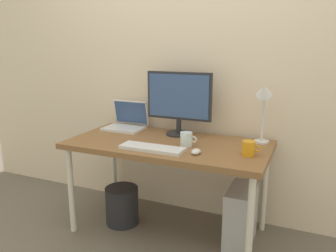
% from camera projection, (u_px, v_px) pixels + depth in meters
% --- Properties ---
extents(ground_plane, '(6.00, 6.00, 0.00)m').
position_uv_depth(ground_plane, '(168.00, 230.00, 2.63)').
color(ground_plane, '#665B51').
extents(back_wall, '(4.40, 0.04, 2.60)m').
position_uv_depth(back_wall, '(189.00, 57.00, 2.70)').
color(back_wall, beige).
rests_on(back_wall, ground_plane).
extents(desk, '(1.45, 0.71, 0.71)m').
position_uv_depth(desk, '(168.00, 150.00, 2.48)').
color(desk, brown).
rests_on(desk, ground_plane).
extents(monitor, '(0.52, 0.20, 0.49)m').
position_uv_depth(monitor, '(179.00, 100.00, 2.60)').
color(monitor, '#232328').
rests_on(monitor, desk).
extents(laptop, '(0.32, 0.27, 0.23)m').
position_uv_depth(laptop, '(127.00, 122.00, 2.86)').
color(laptop, silver).
rests_on(laptop, desk).
extents(desk_lamp, '(0.11, 0.16, 0.45)m').
position_uv_depth(desk_lamp, '(263.00, 100.00, 2.35)').
color(desk_lamp, silver).
rests_on(desk_lamp, desk).
extents(keyboard, '(0.44, 0.14, 0.02)m').
position_uv_depth(keyboard, '(152.00, 148.00, 2.28)').
color(keyboard, silver).
rests_on(keyboard, desk).
extents(mouse, '(0.06, 0.09, 0.03)m').
position_uv_depth(mouse, '(196.00, 152.00, 2.19)').
color(mouse, silver).
rests_on(mouse, desk).
extents(coffee_mug, '(0.12, 0.08, 0.10)m').
position_uv_depth(coffee_mug, '(249.00, 148.00, 2.16)').
color(coffee_mug, orange).
rests_on(coffee_mug, desk).
extents(glass_cup, '(0.12, 0.09, 0.10)m').
position_uv_depth(glass_cup, '(186.00, 139.00, 2.36)').
color(glass_cup, silver).
rests_on(glass_cup, desk).
extents(computer_tower, '(0.18, 0.36, 0.42)m').
position_uv_depth(computer_tower, '(241.00, 216.00, 2.42)').
color(computer_tower, '#B2B2B7').
rests_on(computer_tower, ground_plane).
extents(wastebasket, '(0.26, 0.26, 0.30)m').
position_uv_depth(wastebasket, '(122.00, 205.00, 2.71)').
color(wastebasket, '#232328').
rests_on(wastebasket, ground_plane).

